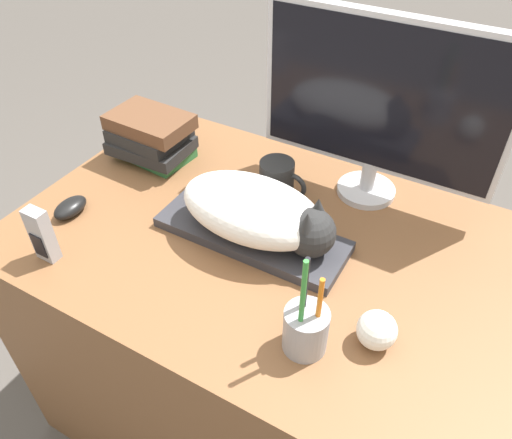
% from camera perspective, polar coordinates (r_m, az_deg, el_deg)
% --- Properties ---
extents(desk, '(1.13, 0.75, 0.77)m').
position_cam_1_polar(desk, '(1.41, 0.73, -13.56)').
color(desk, brown).
rests_on(desk, ground_plane).
extents(keyboard, '(0.43, 0.15, 0.02)m').
position_cam_1_polar(keyboard, '(1.11, -0.48, -1.64)').
color(keyboard, '#2D2D33').
rests_on(keyboard, desk).
extents(cat, '(0.36, 0.19, 0.12)m').
position_cam_1_polar(cat, '(1.06, 0.44, 0.86)').
color(cat, white).
rests_on(cat, keyboard).
extents(monitor, '(0.55, 0.14, 0.44)m').
position_cam_1_polar(monitor, '(1.14, 14.14, 12.82)').
color(monitor, '#B7B7BC').
rests_on(monitor, desk).
extents(computer_mouse, '(0.05, 0.09, 0.03)m').
position_cam_1_polar(computer_mouse, '(1.25, -20.46, 1.30)').
color(computer_mouse, black).
rests_on(computer_mouse, desk).
extents(coffee_mug, '(0.12, 0.08, 0.10)m').
position_cam_1_polar(coffee_mug, '(1.20, 2.50, 4.41)').
color(coffee_mug, black).
rests_on(coffee_mug, desk).
extents(pen_cup, '(0.08, 0.08, 0.23)m').
position_cam_1_polar(pen_cup, '(0.89, 5.70, -12.26)').
color(pen_cup, '#939399').
rests_on(pen_cup, desk).
extents(baseball, '(0.07, 0.07, 0.07)m').
position_cam_1_polar(baseball, '(0.93, 13.64, -12.18)').
color(baseball, silver).
rests_on(baseball, desk).
extents(phone, '(0.05, 0.03, 0.13)m').
position_cam_1_polar(phone, '(1.12, -23.30, -1.65)').
color(phone, '#99999E').
rests_on(phone, desk).
extents(book_stack, '(0.22, 0.16, 0.13)m').
position_cam_1_polar(book_stack, '(1.37, -11.90, 9.26)').
color(book_stack, '#2D6B38').
rests_on(book_stack, desk).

